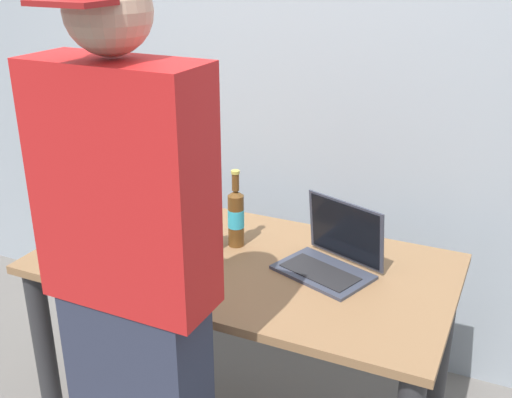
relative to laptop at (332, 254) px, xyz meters
The scene contains 6 objects.
desk 0.38m from the laptop, 167.31° to the right, with size 1.50×0.80×0.77m.
laptop is the anchor object (origin of this frame).
beer_bottle_green 0.47m from the laptop, behind, with size 0.07×0.07×0.32m.
beer_bottle_dark 0.40m from the laptop, behind, with size 0.06×0.06×0.30m.
person_figure 0.78m from the laptop, 116.16° to the right, with size 0.46×0.28×1.83m.
back_wall 0.89m from the laptop, 114.42° to the left, with size 6.00×0.10×2.60m, color #99A3AD.
Camera 1 is at (0.88, -1.79, 1.83)m, focal length 43.32 mm.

